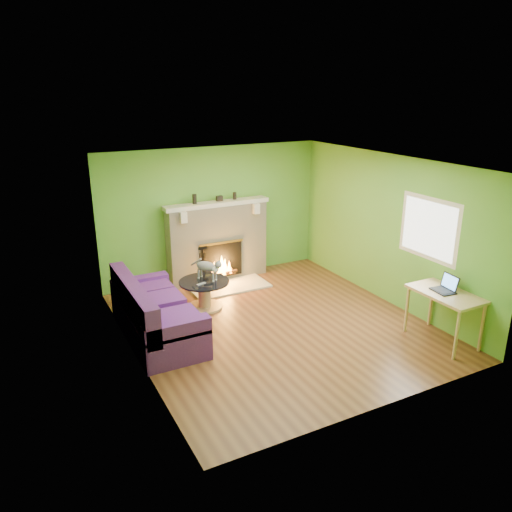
{
  "coord_description": "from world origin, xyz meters",
  "views": [
    {
      "loc": [
        -3.66,
        -6.33,
        3.66
      ],
      "look_at": [
        -0.15,
        0.4,
        1.08
      ],
      "focal_mm": 35.0,
      "sensor_mm": 36.0,
      "label": 1
    }
  ],
  "objects": [
    {
      "name": "wall_left",
      "position": [
        -2.25,
        0.0,
        1.3
      ],
      "size": [
        0.0,
        5.0,
        5.0
      ],
      "primitive_type": "plane",
      "rotation": [
        1.57,
        0.0,
        1.57
      ],
      "color": "#5A9731",
      "rests_on": "floor"
    },
    {
      "name": "floor",
      "position": [
        0.0,
        0.0,
        0.0
      ],
      "size": [
        5.0,
        5.0,
        0.0
      ],
      "primitive_type": "plane",
      "color": "#5B301A",
      "rests_on": "ground"
    },
    {
      "name": "mantel",
      "position": [
        0.0,
        2.3,
        1.54
      ],
      "size": [
        2.1,
        0.28,
        0.08
      ],
      "primitive_type": "cube",
      "color": "beige",
      "rests_on": "fireplace"
    },
    {
      "name": "ceiling",
      "position": [
        0.0,
        0.0,
        2.6
      ],
      "size": [
        5.0,
        5.0,
        0.0
      ],
      "primitive_type": "plane",
      "rotation": [
        3.14,
        0.0,
        0.0
      ],
      "color": "white",
      "rests_on": "wall_back"
    },
    {
      "name": "mantel_vase_right",
      "position": [
        0.39,
        2.33,
        1.65
      ],
      "size": [
        0.07,
        0.07,
        0.14
      ],
      "primitive_type": "cylinder",
      "color": "black",
      "rests_on": "mantel"
    },
    {
      "name": "fireplace",
      "position": [
        0.0,
        2.32,
        0.77
      ],
      "size": [
        2.1,
        0.46,
        1.58
      ],
      "color": "#BDB59D",
      "rests_on": "floor"
    },
    {
      "name": "mantel_box",
      "position": [
        0.07,
        2.33,
        1.63
      ],
      "size": [
        0.12,
        0.08,
        0.1
      ],
      "primitive_type": "cube",
      "color": "black",
      "rests_on": "mantel"
    },
    {
      "name": "remote_black",
      "position": [
        -0.74,
        0.97,
        0.5
      ],
      "size": [
        0.16,
        0.05,
        0.02
      ],
      "primitive_type": "cube",
      "rotation": [
        0.0,
        0.0,
        0.06
      ],
      "color": "black",
      "rests_on": "coffee_table"
    },
    {
      "name": "sofa",
      "position": [
        -1.86,
        0.5,
        0.36
      ],
      "size": [
        0.95,
        2.1,
        0.94
      ],
      "color": "#441B68",
      "rests_on": "floor"
    },
    {
      "name": "window_pane",
      "position": [
        2.23,
        -0.9,
        1.55
      ],
      "size": [
        0.0,
        1.06,
        1.06
      ],
      "primitive_type": "plane",
      "rotation": [
        1.57,
        0.0,
        -1.57
      ],
      "color": "white",
      "rests_on": "wall_right"
    },
    {
      "name": "window_frame",
      "position": [
        2.24,
        -0.9,
        1.55
      ],
      "size": [
        0.0,
        1.2,
        1.2
      ],
      "primitive_type": "plane",
      "rotation": [
        1.57,
        0.0,
        -1.57
      ],
      "color": "silver",
      "rests_on": "wall_right"
    },
    {
      "name": "wall_right",
      "position": [
        2.25,
        0.0,
        1.3
      ],
      "size": [
        0.0,
        5.0,
        5.0
      ],
      "primitive_type": "plane",
      "rotation": [
        1.57,
        0.0,
        -1.57
      ],
      "color": "#5A9731",
      "rests_on": "floor"
    },
    {
      "name": "fire_tools",
      "position": [
        -0.46,
        1.95,
        0.44
      ],
      "size": [
        0.22,
        0.22,
        0.82
      ],
      "primitive_type": null,
      "color": "black",
      "rests_on": "hearth"
    },
    {
      "name": "hearth",
      "position": [
        0.0,
        1.8,
        0.01
      ],
      "size": [
        1.5,
        0.75,
        0.03
      ],
      "primitive_type": "cube",
      "color": "beige",
      "rests_on": "floor"
    },
    {
      "name": "wall_back",
      "position": [
        0.0,
        2.5,
        1.3
      ],
      "size": [
        5.0,
        0.0,
        5.0
      ],
      "primitive_type": "plane",
      "rotation": [
        1.57,
        0.0,
        0.0
      ],
      "color": "#5A9731",
      "rests_on": "floor"
    },
    {
      "name": "desk",
      "position": [
        1.95,
        -1.64,
        0.7
      ],
      "size": [
        0.62,
        1.07,
        0.8
      ],
      "color": "tan",
      "rests_on": "floor"
    },
    {
      "name": "wall_front",
      "position": [
        0.0,
        -2.5,
        1.3
      ],
      "size": [
        5.0,
        0.0,
        5.0
      ],
      "primitive_type": "plane",
      "rotation": [
        -1.57,
        0.0,
        0.0
      ],
      "color": "#5A9731",
      "rests_on": "floor"
    },
    {
      "name": "laptop",
      "position": [
        1.93,
        -1.59,
        0.92
      ],
      "size": [
        0.32,
        0.36,
        0.25
      ],
      "primitive_type": null,
      "rotation": [
        0.0,
        0.0,
        -0.12
      ],
      "color": "black",
      "rests_on": "desk"
    },
    {
      "name": "mantel_vase_left",
      "position": [
        -0.44,
        2.33,
        1.67
      ],
      "size": [
        0.08,
        0.08,
        0.18
      ],
      "primitive_type": "cylinder",
      "color": "black",
      "rests_on": "mantel"
    },
    {
      "name": "cat",
      "position": [
        -0.68,
        1.2,
        0.69
      ],
      "size": [
        0.52,
        0.64,
        0.39
      ],
      "primitive_type": null,
      "rotation": [
        0.0,
        0.0,
        0.56
      ],
      "color": "slate",
      "rests_on": "coffee_table"
    },
    {
      "name": "coffee_table",
      "position": [
        -0.76,
        1.15,
        0.28
      ],
      "size": [
        0.87,
        0.87,
        0.49
      ],
      "color": "tan",
      "rests_on": "floor"
    },
    {
      "name": "remote_silver",
      "position": [
        -0.86,
        1.03,
        0.5
      ],
      "size": [
        0.18,
        0.09,
        0.02
      ],
      "primitive_type": "cube",
      "rotation": [
        0.0,
        0.0,
        0.28
      ],
      "color": "gray",
      "rests_on": "coffee_table"
    }
  ]
}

